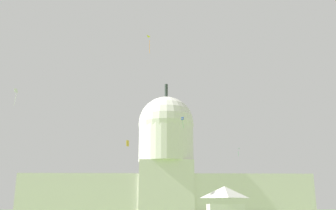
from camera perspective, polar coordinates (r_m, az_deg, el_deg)
The scene contains 7 objects.
capitol_building at distance 205.76m, azimuth -0.29°, elevation -9.58°, with size 148.68×30.19×69.35m.
event_tent at distance 77.37m, azimuth 8.49°, elevation -14.20°, with size 7.09×4.98×6.28m.
kite_gold_low at distance 77.33m, azimuth -6.04°, elevation -5.71°, with size 0.50×1.08×1.30m.
kite_blue_mid at distance 131.44m, azimuth 2.19°, elevation -2.04°, with size 1.01×1.04×3.85m.
kite_green_mid at distance 153.00m, azimuth 10.36°, elevation -6.53°, with size 1.43×1.43×2.91m.
kite_white_mid at distance 88.71m, azimuth -21.76°, elevation 1.73°, with size 0.66×0.81×3.86m.
kite_yellow_high at distance 85.16m, azimuth -2.66°, elevation 9.72°, with size 0.88×1.17×3.76m.
Camera 1 is at (-1.02, -22.25, 2.23)m, focal length 40.88 mm.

